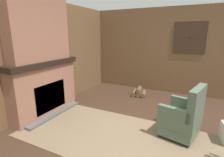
% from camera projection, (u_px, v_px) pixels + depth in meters
% --- Properties ---
extents(ground_plane, '(14.00, 14.00, 0.00)m').
position_uv_depth(ground_plane, '(164.00, 144.00, 2.89)').
color(ground_plane, '#3D281C').
extents(wood_panel_wall_left, '(0.06, 6.20, 2.53)m').
position_uv_depth(wood_panel_wall_left, '(35.00, 58.00, 3.78)').
color(wood_panel_wall_left, brown).
rests_on(wood_panel_wall_left, ground).
extents(wood_panel_wall_back, '(6.20, 0.09, 2.53)m').
position_uv_depth(wood_panel_wall_back, '(185.00, 52.00, 5.03)').
color(wood_panel_wall_back, brown).
rests_on(wood_panel_wall_back, ground).
extents(fireplace_hearth, '(0.56, 1.72, 1.21)m').
position_uv_depth(fireplace_hearth, '(45.00, 88.00, 3.85)').
color(fireplace_hearth, '#93604C').
rests_on(fireplace_hearth, ground).
extents(chimney_breast, '(0.31, 1.42, 1.29)m').
position_uv_depth(chimney_breast, '(39.00, 29.00, 3.55)').
color(chimney_breast, '#93604C').
rests_on(chimney_breast, fireplace_hearth).
extents(area_rug, '(3.93, 1.67, 0.01)m').
position_uv_depth(area_rug, '(128.00, 140.00, 3.00)').
color(area_rug, '#7A664C').
rests_on(area_rug, ground).
extents(armchair, '(0.72, 0.77, 0.95)m').
position_uv_depth(armchair, '(183.00, 118.00, 3.02)').
color(armchair, '#516651').
rests_on(armchair, ground).
extents(firewood_stack, '(0.47, 0.48, 0.25)m').
position_uv_depth(firewood_stack, '(139.00, 92.00, 5.14)').
color(firewood_stack, brown).
rests_on(firewood_stack, ground).
extents(oil_lamp_vase, '(0.11, 0.11, 0.27)m').
position_uv_depth(oil_lamp_vase, '(29.00, 58.00, 3.45)').
color(oil_lamp_vase, '#99B29E').
rests_on(oil_lamp_vase, fireplace_hearth).
extents(storage_case, '(0.15, 0.24, 0.15)m').
position_uv_depth(storage_case, '(51.00, 56.00, 3.97)').
color(storage_case, gray).
rests_on(storage_case, fireplace_hearth).
extents(decorative_plate_on_mantel, '(0.06, 0.22, 0.22)m').
position_uv_depth(decorative_plate_on_mantel, '(39.00, 55.00, 3.70)').
color(decorative_plate_on_mantel, '#336093').
rests_on(decorative_plate_on_mantel, fireplace_hearth).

